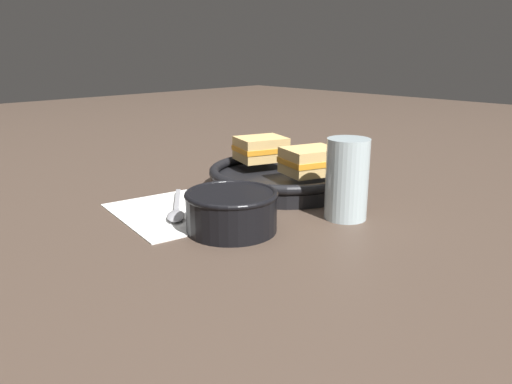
% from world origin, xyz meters
% --- Properties ---
extents(ground_plane, '(4.00, 4.00, 0.00)m').
position_xyz_m(ground_plane, '(0.00, 0.00, 0.00)').
color(ground_plane, '#47382D').
extents(napkin, '(0.24, 0.22, 0.00)m').
position_xyz_m(napkin, '(-0.08, -0.05, 0.00)').
color(napkin, white).
rests_on(napkin, ground_plane).
extents(soup_bowl, '(0.14, 0.14, 0.06)m').
position_xyz_m(soup_bowl, '(0.04, -0.04, 0.03)').
color(soup_bowl, black).
rests_on(soup_bowl, ground_plane).
extents(spoon, '(0.15, 0.12, 0.01)m').
position_xyz_m(spoon, '(-0.07, -0.06, 0.01)').
color(spoon, '#9E9EA3').
rests_on(spoon, napkin).
extents(skillet, '(0.29, 0.29, 0.04)m').
position_xyz_m(skillet, '(-0.06, 0.19, 0.02)').
color(skillet, black).
rests_on(skillet, ground_plane).
extents(sandwich_near_left, '(0.10, 0.11, 0.05)m').
position_xyz_m(sandwich_near_left, '(0.01, 0.18, 0.07)').
color(sandwich_near_left, '#DBB26B').
rests_on(sandwich_near_left, skillet).
extents(sandwich_near_right, '(0.10, 0.11, 0.05)m').
position_xyz_m(sandwich_near_right, '(-0.13, 0.20, 0.07)').
color(sandwich_near_right, '#DBB26B').
rests_on(sandwich_near_right, skillet).
extents(drinking_glass, '(0.07, 0.07, 0.13)m').
position_xyz_m(drinking_glass, '(0.13, 0.13, 0.06)').
color(drinking_glass, silver).
rests_on(drinking_glass, ground_plane).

